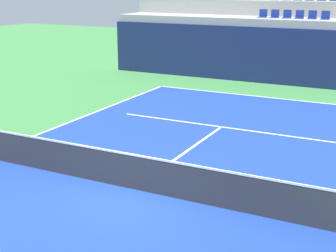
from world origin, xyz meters
The scene contains 10 objects.
ground_plane centered at (0.00, 0.00, 0.00)m, with size 80.00×80.00×0.00m, color #387A3D.
court_surface centered at (0.00, 0.00, 0.01)m, with size 11.00×24.00×0.01m, color navy.
baseline_far centered at (0.00, 11.95, 0.01)m, with size 11.00×0.10×0.00m, color white.
service_line_far centered at (0.00, 6.40, 0.01)m, with size 8.26×0.10×0.00m, color white.
centre_service_line centered at (0.00, 3.20, 0.01)m, with size 0.10×6.40×0.00m, color white.
back_wall centered at (0.00, 15.30, 1.47)m, with size 20.23×0.30×2.93m, color navy.
stands_tier_lower centered at (0.00, 16.65, 1.67)m, with size 20.23×2.40×3.33m, color #9E9E99.
stands_tier_upper centered at (0.00, 19.05, 2.10)m, with size 20.23×2.40×4.19m, color #9E9E99.
seating_row_lower centered at (0.00, 16.74, 3.46)m, with size 3.76×0.44×0.44m.
tennis_net centered at (0.00, 0.00, 0.51)m, with size 11.08×0.08×1.07m.
Camera 1 is at (6.16, -10.11, 5.20)m, focal length 52.44 mm.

